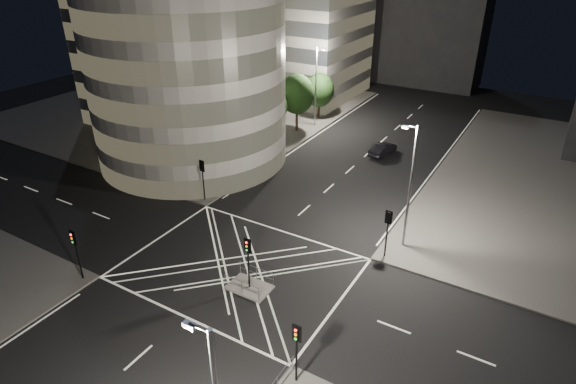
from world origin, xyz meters
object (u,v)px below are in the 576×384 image
Objects in this scene: street_lamp_left_far at (316,84)px; sedan at (383,149)px; street_lamp_left_near at (230,127)px; street_lamp_right_far at (410,184)px; central_island at (250,287)px; traffic_signal_fl at (202,173)px; traffic_signal_nr at (297,343)px; traffic_signal_fr at (388,225)px; traffic_signal_nl at (75,246)px; traffic_signal_island at (248,254)px.

sedan is at bearing -21.97° from street_lamp_left_far.
street_lamp_left_near is 1.00× the size of street_lamp_right_far.
central_island is 0.30× the size of street_lamp_left_near.
traffic_signal_fl is 22.24m from traffic_signal_nr.
traffic_signal_nr is at bearing -37.93° from central_island.
street_lamp_left_far is (-18.24, 23.20, 2.63)m from traffic_signal_fr.
street_lamp_left_far reaches higher than traffic_signal_nl.
street_lamp_left_far is at bearing 109.95° from central_island.
traffic_signal_fr is 13.60m from traffic_signal_nr.
traffic_signal_island is at bearing 0.00° from central_island.
street_lamp_left_near reaches higher than traffic_signal_island.
traffic_signal_nr is at bearing 0.00° from traffic_signal_nl.
street_lamp_left_far is (0.00, 18.00, 0.00)m from street_lamp_left_near.
traffic_signal_nr is at bearing -37.69° from traffic_signal_fl.
street_lamp_left_near is 18.00m from street_lamp_left_far.
street_lamp_left_far reaches higher than traffic_signal_fl.
traffic_signal_nr is 26.32m from street_lamp_left_near.
street_lamp_left_near reaches higher than traffic_signal_fr.
traffic_signal_nl is (-10.80, -5.30, 2.84)m from central_island.
street_lamp_right_far is at bearing 54.70° from traffic_signal_island.
traffic_signal_island is (10.80, -8.30, 0.00)m from traffic_signal_fl.
traffic_signal_nr is (17.60, -13.60, 0.00)m from traffic_signal_fl.
street_lamp_left_near is 2.43× the size of sedan.
central_island is 0.75× the size of traffic_signal_island.
traffic_signal_island is at bearing -129.33° from traffic_signal_fr.
street_lamp_left_far is at bearing 128.17° from traffic_signal_fr.
traffic_signal_nl is at bearing 180.00° from traffic_signal_nr.
traffic_signal_fr is 1.00× the size of traffic_signal_nr.
traffic_signal_nl is 0.97× the size of sedan.
sedan is at bearing 51.17° from street_lamp_left_near.
traffic_signal_fl is at bearing -83.03° from street_lamp_left_near.
traffic_signal_fl is 17.60m from traffic_signal_fr.
street_lamp_right_far is 19.02m from sedan.
traffic_signal_fr is 29.63m from street_lamp_left_far.
central_island is 0.75× the size of traffic_signal_fr.
traffic_signal_island is 13.13m from street_lamp_right_far.
street_lamp_right_far is at bearing 124.80° from sedan.
traffic_signal_fr is (17.60, 13.60, 0.00)m from traffic_signal_nl.
traffic_signal_nl is 0.40× the size of street_lamp_right_far.
central_island is 27.10m from sedan.
traffic_signal_nr is 0.40× the size of street_lamp_left_far.
central_island is at bearing 142.07° from traffic_signal_nr.
traffic_signal_fl is 1.00× the size of traffic_signal_fr.
street_lamp_left_near is 19.11m from street_lamp_right_far.
street_lamp_left_near reaches higher than traffic_signal_nl.
traffic_signal_fr is 1.00× the size of traffic_signal_island.
street_lamp_right_far reaches higher than sedan.
street_lamp_right_far reaches higher than traffic_signal_fl.
sedan is (-0.50, 27.09, 0.60)m from central_island.
traffic_signal_fr is 0.40× the size of street_lamp_left_far.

